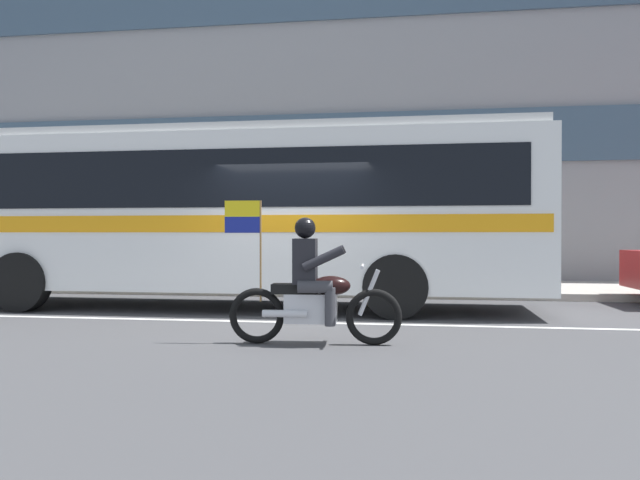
% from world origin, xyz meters
% --- Properties ---
extents(ground_plane, '(60.00, 60.00, 0.00)m').
position_xyz_m(ground_plane, '(0.00, 0.00, 0.00)').
color(ground_plane, '#3D3D3F').
extents(sidewalk_curb, '(28.00, 3.80, 0.15)m').
position_xyz_m(sidewalk_curb, '(0.00, 5.10, 0.07)').
color(sidewalk_curb, '#A39E93').
rests_on(sidewalk_curb, ground_plane).
extents(lane_center_stripe, '(26.60, 0.14, 0.01)m').
position_xyz_m(lane_center_stripe, '(0.00, -0.60, 0.00)').
color(lane_center_stripe, silver).
rests_on(lane_center_stripe, ground_plane).
extents(office_building_facade, '(28.00, 0.89, 11.27)m').
position_xyz_m(office_building_facade, '(0.00, 7.39, 5.64)').
color(office_building_facade, gray).
rests_on(office_building_facade, ground_plane).
extents(transit_bus, '(11.16, 2.68, 3.22)m').
position_xyz_m(transit_bus, '(-1.38, 1.19, 1.88)').
color(transit_bus, white).
rests_on(transit_bus, ground_plane).
extents(motorcycle_with_rider, '(2.19, 0.64, 1.78)m').
position_xyz_m(motorcycle_with_rider, '(0.75, -2.44, 0.67)').
color(motorcycle_with_rider, black).
rests_on(motorcycle_with_rider, ground_plane).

